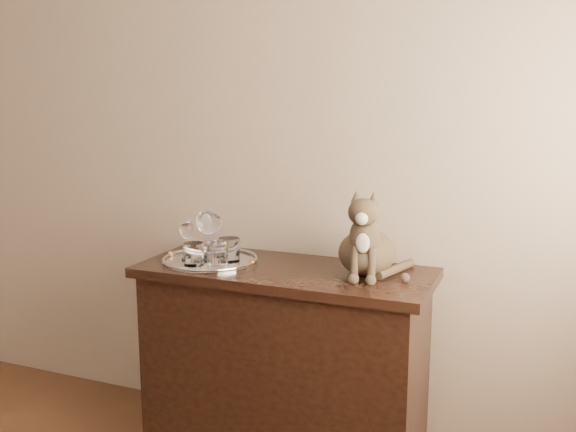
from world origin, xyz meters
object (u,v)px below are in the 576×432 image
wine_glass_a (205,233)px  tumbler_b (194,254)px  wine_glass_b (214,234)px  tumbler_c (229,250)px  tumbler_a (217,254)px  wine_glass_c (187,240)px  wine_glass_d (208,236)px  sideboard (285,366)px  tray (210,261)px  cat (368,231)px

wine_glass_a → tumbler_b: size_ratio=2.10×
wine_glass_b → tumbler_c: (0.12, -0.08, -0.04)m
wine_glass_a → wine_glass_b: wine_glass_a is taller
tumbler_a → tumbler_b: size_ratio=1.06×
wine_glass_a → wine_glass_c: size_ratio=1.14×
wine_glass_b → wine_glass_d: wine_glass_d is taller
wine_glass_b → wine_glass_d: size_ratio=0.87×
wine_glass_c → tumbler_b: (0.07, -0.07, -0.04)m
sideboard → tumbler_c: bearing=-175.5°
sideboard → wine_glass_a: 0.66m
sideboard → wine_glass_b: bearing=170.0°
tray → wine_glass_a: bearing=132.9°
wine_glass_d → tumbler_b: (-0.02, -0.09, -0.06)m
tumbler_b → sideboard: bearing=19.8°
wine_glass_b → tray: bearing=-71.3°
wine_glass_c → wine_glass_d: (0.09, 0.02, 0.02)m
sideboard → tumbler_a: (-0.25, -0.10, 0.48)m
wine_glass_a → wine_glass_d: (0.06, -0.07, 0.01)m
wine_glass_a → wine_glass_c: wine_glass_a is taller
tray → wine_glass_c: 0.13m
sideboard → wine_glass_a: (-0.39, 0.04, 0.53)m
wine_glass_a → sideboard: bearing=-5.3°
tray → tumbler_c: 0.10m
wine_glass_b → wine_glass_c: wine_glass_b is taller
tray → wine_glass_d: wine_glass_d is taller
tray → tumbler_c: bearing=7.3°
wine_glass_c → tumbler_a: size_ratio=1.74×
wine_glass_b → tumbler_a: (0.11, -0.17, -0.04)m
wine_glass_d → cat: 0.67m
tray → cat: bearing=6.4°
tumbler_b → wine_glass_a: bearing=103.8°
tray → wine_glass_a: (-0.06, 0.07, 0.10)m
tray → tumbler_b: tumbler_b is taller
tumbler_a → tumbler_c: bearing=83.7°
tumbler_a → tumbler_b: (-0.10, -0.02, -0.00)m
wine_glass_d → cat: (0.66, 0.08, 0.06)m
tray → tumbler_b: 0.11m
wine_glass_a → tray: bearing=-47.1°
sideboard → cat: 0.69m
wine_glass_c → tumbler_c: (0.18, 0.04, -0.04)m
wine_glass_a → wine_glass_c: (-0.03, -0.10, -0.01)m
wine_glass_b → wine_glass_d: (0.03, -0.10, 0.01)m
tumbler_b → cat: bearing=14.0°
wine_glass_c → cat: cat is taller
wine_glass_d → wine_glass_c: bearing=-164.6°
tray → tumbler_a: bearing=-44.7°
wine_glass_d → tumbler_b: bearing=-101.6°
wine_glass_c → wine_glass_d: bearing=15.4°
wine_glass_b → cat: (0.69, -0.02, 0.07)m
wine_glass_b → tumbler_a: wine_glass_b is taller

